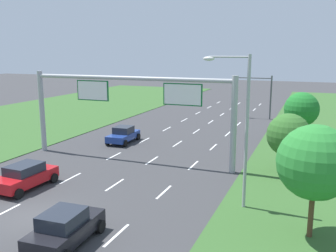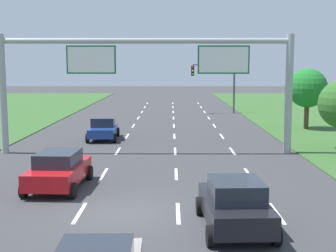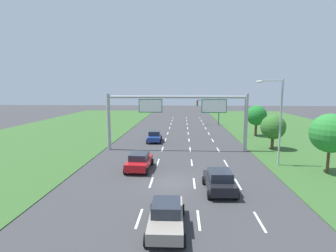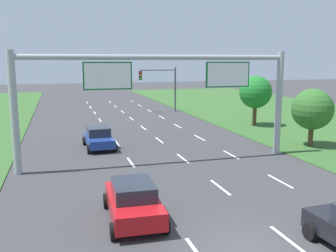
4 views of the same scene
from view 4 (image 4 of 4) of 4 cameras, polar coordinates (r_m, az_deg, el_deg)
ground_plane at (r=13.92m, az=11.70°, el=-17.65°), size 200.00×200.00×0.00m
lane_dashes_inner_left at (r=26.93m, az=-6.87°, el=-3.88°), size 0.14×68.40×0.01m
lane_dashes_inner_right at (r=27.70m, az=0.30°, el=-3.42°), size 0.14×68.40×0.01m
lane_dashes_slip at (r=28.87m, az=6.97°, el=-2.94°), size 0.14×68.40×0.01m
car_lead_silver at (r=15.49m, az=-5.31°, el=-11.26°), size 2.33×4.28×1.59m
car_mid_lane at (r=28.08m, az=-10.51°, el=-1.81°), size 2.18×4.14×1.56m
sign_gantry at (r=23.08m, az=-0.87°, el=6.16°), size 17.24×0.44×7.00m
traffic_light_mast at (r=47.19m, az=-1.14°, el=6.84°), size 4.76×0.49×5.60m
roadside_tree_mid at (r=29.76m, az=21.15°, el=2.38°), size 3.05×3.05×4.38m
roadside_tree_far at (r=37.68m, az=13.19°, el=5.03°), size 3.17×3.17×4.96m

